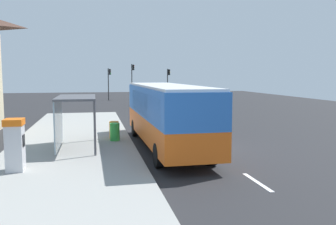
% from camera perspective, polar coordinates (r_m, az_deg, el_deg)
% --- Properties ---
extents(ground_plane, '(56.00, 92.00, 0.04)m').
position_cam_1_polar(ground_plane, '(31.95, -2.09, -0.70)').
color(ground_plane, '#262628').
extents(sidewalk_platform, '(6.20, 30.00, 0.18)m').
position_cam_1_polar(sidewalk_platform, '(19.67, -14.83, -4.83)').
color(sidewalk_platform, '#999993').
rests_on(sidewalk_platform, ground).
extents(lane_stripe_seg_0, '(0.16, 2.20, 0.01)m').
position_cam_1_polar(lane_stripe_seg_0, '(13.10, 13.96, -10.66)').
color(lane_stripe_seg_0, silver).
rests_on(lane_stripe_seg_0, ground).
extents(lane_stripe_seg_1, '(0.16, 2.20, 0.01)m').
position_cam_1_polar(lane_stripe_seg_1, '(17.59, 6.90, -6.23)').
color(lane_stripe_seg_1, silver).
rests_on(lane_stripe_seg_1, ground).
extents(lane_stripe_seg_2, '(0.16, 2.20, 0.01)m').
position_cam_1_polar(lane_stripe_seg_2, '(22.31, 2.81, -3.58)').
color(lane_stripe_seg_2, silver).
rests_on(lane_stripe_seg_2, ground).
extents(lane_stripe_seg_3, '(0.16, 2.20, 0.01)m').
position_cam_1_polar(lane_stripe_seg_3, '(27.12, 0.18, -1.85)').
color(lane_stripe_seg_3, silver).
rests_on(lane_stripe_seg_3, ground).
extents(lane_stripe_seg_4, '(0.16, 2.20, 0.01)m').
position_cam_1_polar(lane_stripe_seg_4, '(31.99, -1.65, -0.64)').
color(lane_stripe_seg_4, silver).
rests_on(lane_stripe_seg_4, ground).
extents(lane_stripe_seg_5, '(0.16, 2.20, 0.01)m').
position_cam_1_polar(lane_stripe_seg_5, '(36.90, -2.99, 0.24)').
color(lane_stripe_seg_5, silver).
rests_on(lane_stripe_seg_5, ground).
extents(lane_stripe_seg_6, '(0.16, 2.20, 0.01)m').
position_cam_1_polar(lane_stripe_seg_6, '(41.82, -4.02, 0.92)').
color(lane_stripe_seg_6, silver).
rests_on(lane_stripe_seg_6, ground).
extents(lane_stripe_seg_7, '(0.16, 2.20, 0.01)m').
position_cam_1_polar(lane_stripe_seg_7, '(46.77, -4.84, 1.46)').
color(lane_stripe_seg_7, silver).
rests_on(lane_stripe_seg_7, ground).
extents(bus, '(2.66, 11.04, 3.21)m').
position_cam_1_polar(bus, '(18.11, -0.31, 0.06)').
color(bus, orange).
rests_on(bus, ground).
extents(white_van, '(2.22, 5.28, 2.30)m').
position_cam_1_polar(white_van, '(41.14, -1.17, 2.72)').
color(white_van, black).
rests_on(white_van, ground).
extents(sedan_near, '(1.98, 4.47, 1.52)m').
position_cam_1_polar(sedan_near, '(46.95, -2.35, 2.45)').
color(sedan_near, black).
rests_on(sedan_near, ground).
extents(ticket_machine, '(0.66, 0.76, 1.94)m').
position_cam_1_polar(ticket_machine, '(14.42, -23.10, -4.68)').
color(ticket_machine, silver).
rests_on(ticket_machine, sidewalk_platform).
extents(recycling_bin_green, '(0.52, 0.52, 0.95)m').
position_cam_1_polar(recycling_bin_green, '(19.62, -8.43, -3.05)').
color(recycling_bin_green, green).
rests_on(recycling_bin_green, sidewalk_platform).
extents(recycling_bin_orange, '(0.52, 0.52, 0.95)m').
position_cam_1_polar(recycling_bin_orange, '(20.31, -8.55, -2.74)').
color(recycling_bin_orange, orange).
rests_on(recycling_bin_orange, sidewalk_platform).
extents(traffic_light_near_side, '(0.49, 0.28, 4.56)m').
position_cam_1_polar(traffic_light_near_side, '(53.23, 0.03, 5.32)').
color(traffic_light_near_side, '#2D2D2D').
rests_on(traffic_light_near_side, ground).
extents(traffic_light_far_side, '(0.49, 0.28, 4.60)m').
position_cam_1_polar(traffic_light_far_side, '(52.97, -9.33, 5.26)').
color(traffic_light_far_side, '#2D2D2D').
rests_on(traffic_light_far_side, ground).
extents(traffic_light_median, '(0.49, 0.28, 5.27)m').
position_cam_1_polar(traffic_light_median, '(54.02, -5.65, 5.76)').
color(traffic_light_median, '#2D2D2D').
rests_on(traffic_light_median, ground).
extents(bus_shelter, '(1.80, 4.00, 2.50)m').
position_cam_1_polar(bus_shelter, '(17.89, -15.31, 0.59)').
color(bus_shelter, '#4C4C51').
rests_on(bus_shelter, sidewalk_platform).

